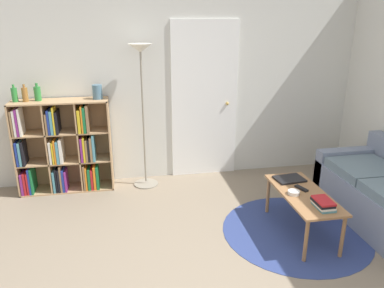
{
  "coord_description": "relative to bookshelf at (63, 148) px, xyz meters",
  "views": [
    {
      "loc": [
        -0.72,
        -2.18,
        2.11
      ],
      "look_at": [
        -0.05,
        1.44,
        0.85
      ],
      "focal_mm": 35.0,
      "sensor_mm": 36.0,
      "label": 1
    }
  ],
  "objects": [
    {
      "name": "bottle_right",
      "position": [
        -0.22,
        0.03,
        0.69
      ],
      "size": [
        0.08,
        0.08,
        0.21
      ],
      "color": "#2D8438",
      "rests_on": "bookshelf"
    },
    {
      "name": "bottle_left",
      "position": [
        -0.47,
        0.01,
        0.69
      ],
      "size": [
        0.07,
        0.07,
        0.2
      ],
      "color": "#2D8438",
      "rests_on": "bookshelf"
    },
    {
      "name": "bowl",
      "position": [
        2.38,
        -1.52,
        -0.09
      ],
      "size": [
        0.12,
        0.12,
        0.04
      ],
      "color": "silver",
      "rests_on": "coffee_table"
    },
    {
      "name": "vase_on_shelf",
      "position": [
        0.47,
        -0.0,
        0.69
      ],
      "size": [
        0.12,
        0.12,
        0.17
      ],
      "color": "slate",
      "rests_on": "bookshelf"
    },
    {
      "name": "bottle_middle",
      "position": [
        -0.35,
        0.0,
        0.69
      ],
      "size": [
        0.07,
        0.07,
        0.2
      ],
      "color": "olive",
      "rests_on": "bookshelf"
    },
    {
      "name": "book_stack_on_table",
      "position": [
        2.52,
        -1.82,
        -0.06
      ],
      "size": [
        0.15,
        0.22,
        0.09
      ],
      "color": "teal",
      "rests_on": "coffee_table"
    },
    {
      "name": "remote",
      "position": [
        2.5,
        -1.43,
        -0.09
      ],
      "size": [
        0.09,
        0.16,
        0.02
      ],
      "color": "black",
      "rests_on": "coffee_table"
    },
    {
      "name": "laptop",
      "position": [
        2.48,
        -1.19,
        -0.09
      ],
      "size": [
        0.32,
        0.25,
        0.02
      ],
      "color": "black",
      "rests_on": "coffee_table"
    },
    {
      "name": "rug",
      "position": [
        2.45,
        -1.49,
        -0.55
      ],
      "size": [
        1.51,
        1.51,
        0.01
      ],
      "color": "navy",
      "rests_on": "ground_plane"
    },
    {
      "name": "bookshelf",
      "position": [
        0.0,
        0.0,
        0.0
      ],
      "size": [
        1.14,
        0.34,
        1.16
      ],
      "color": "tan",
      "rests_on": "ground_plane"
    },
    {
      "name": "coffee_table",
      "position": [
        2.49,
        -1.51,
        -0.16
      ],
      "size": [
        0.44,
        0.99,
        0.45
      ],
      "color": "#996B42",
      "rests_on": "ground_plane"
    },
    {
      "name": "wall_back",
      "position": [
        1.52,
        0.21,
        0.74
      ],
      "size": [
        7.79,
        0.11,
        2.6
      ],
      "color": "silver",
      "rests_on": "ground_plane"
    },
    {
      "name": "floor_lamp",
      "position": [
        1.01,
        -0.06,
        0.88
      ],
      "size": [
        0.31,
        0.31,
        1.8
      ],
      "color": "gray",
      "rests_on": "ground_plane"
    }
  ]
}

